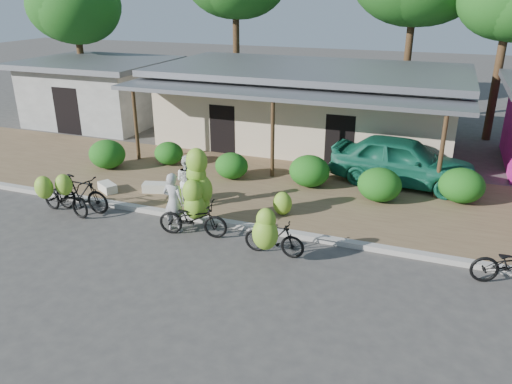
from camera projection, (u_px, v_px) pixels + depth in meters
ground at (195, 257)px, 12.77m from camera, size 100.00×100.00×0.00m
sidewalk at (262, 188)px, 17.08m from camera, size 60.00×6.00×0.12m
curb at (226, 223)px, 14.47m from camera, size 60.00×0.25×0.15m
shop_main at (309, 105)px, 21.60m from camera, size 13.00×8.50×3.35m
shop_grey at (99, 91)px, 25.29m from camera, size 7.00×6.00×3.15m
tree_back_left at (73, 3)px, 26.47m from camera, size 5.02×4.89×7.58m
hedge_0 at (107, 154)px, 18.65m from camera, size 1.38×1.24×1.08m
hedge_1 at (169, 153)px, 19.10m from camera, size 1.12×1.00×0.87m
hedge_2 at (232, 166)px, 17.64m from camera, size 1.19×1.07×0.93m
hedge_3 at (309, 171)px, 16.90m from camera, size 1.38×1.24×1.08m
hedge_4 at (379, 185)px, 15.72m from camera, size 1.37×1.24×1.07m
hedge_5 at (462, 186)px, 15.62m from camera, size 1.41×1.27×1.10m
bike_far_left at (63, 197)px, 15.01m from camera, size 2.02×1.38×1.41m
bike_left at (79, 193)px, 15.14m from camera, size 1.94×1.15×1.43m
bike_center at (195, 202)px, 13.82m from camera, size 2.03×1.36×2.37m
bike_right at (271, 235)px, 12.45m from camera, size 1.63×1.17×1.55m
loose_banana_a at (179, 195)px, 15.57m from camera, size 0.47×0.40×0.59m
loose_banana_b at (192, 190)px, 15.82m from camera, size 0.57×0.49×0.71m
loose_banana_c at (282, 203)px, 14.79m from camera, size 0.58×0.49×0.72m
sack_near at (156, 187)px, 16.56m from camera, size 0.93×0.62×0.30m
sack_far at (108, 187)px, 16.60m from camera, size 0.84×0.71×0.28m
vendor at (173, 202)px, 13.90m from camera, size 0.64×0.43×1.73m
bystander at (188, 181)px, 15.23m from camera, size 0.95×0.84×1.64m
teal_van at (402, 161)px, 17.05m from camera, size 4.99×2.40×1.64m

